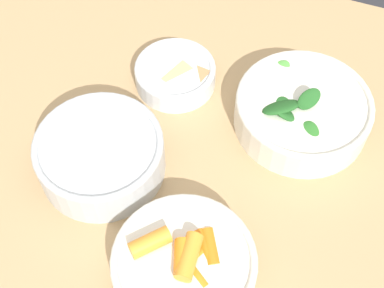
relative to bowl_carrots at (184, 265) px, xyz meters
name	(u,v)px	position (x,y,z in m)	size (l,w,h in m)	color
dining_table	(131,203)	(0.14, -0.11, -0.13)	(1.17, 0.94, 0.72)	tan
bowl_carrots	(184,265)	(0.00, 0.00, 0.00)	(0.18, 0.18, 0.07)	silver
bowl_greens	(302,111)	(-0.08, -0.28, 0.00)	(0.20, 0.20, 0.08)	silver
bowl_beans_hotdog	(101,156)	(0.17, -0.11, 0.00)	(0.18, 0.18, 0.06)	silver
bowl_cookies	(176,74)	(0.13, -0.29, -0.01)	(0.13, 0.13, 0.04)	silver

